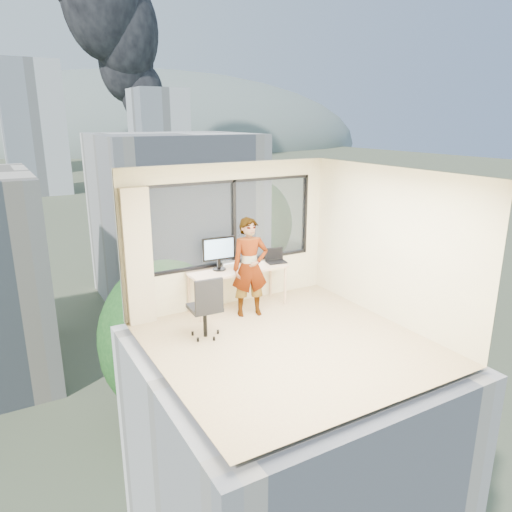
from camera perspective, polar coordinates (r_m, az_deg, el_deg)
floor at (r=7.52m, az=3.83°, el=-10.31°), size 4.00×4.00×0.01m
ceiling at (r=6.77m, az=4.25°, el=9.79°), size 4.00×4.00×0.01m
wall_front at (r=5.58m, az=15.50°, el=-5.96°), size 4.00×0.01×2.60m
wall_left at (r=6.21m, az=-11.58°, el=-3.43°), size 0.01×4.00×2.60m
wall_right at (r=8.28m, az=15.65°, el=1.23°), size 0.01×4.00×2.60m
window_wall at (r=8.68m, az=-2.98°, el=4.02°), size 3.30×0.16×1.55m
curtain at (r=8.05m, az=-13.88°, el=-0.17°), size 0.45×0.14×2.30m
desk at (r=8.69m, az=-2.16°, el=-3.86°), size 1.80×0.60×0.75m
chair at (r=7.55m, az=-6.16°, el=-5.93°), size 0.56×0.56×1.04m
person at (r=8.24m, az=-0.73°, el=-1.35°), size 0.72×0.57×1.74m
monitor at (r=8.44m, az=-4.46°, el=0.33°), size 0.62×0.17×0.61m
game_console at (r=8.72m, az=-3.12°, el=-0.95°), size 0.33×0.29×0.07m
laptop at (r=8.89m, az=2.46°, el=-0.06°), size 0.42×0.44×0.23m
cellphone at (r=8.83m, az=1.98°, el=-0.93°), size 0.11×0.05×0.01m
pen_cup at (r=8.61m, az=-0.90°, el=-1.06°), size 0.09×0.09×0.10m
handbag at (r=9.06m, az=1.80°, el=0.17°), size 0.30×0.21×0.21m
exterior_ground at (r=126.84m, az=-27.83°, el=6.40°), size 400.00×400.00×0.04m
near_bldg_b at (r=47.28m, az=-9.60°, el=4.49°), size 14.00×13.00×16.00m
near_bldg_c at (r=49.19m, az=15.00°, el=1.02°), size 12.00×10.00×10.00m
far_tower_b at (r=126.16m, az=-25.03°, el=13.59°), size 13.00×13.00×30.00m
far_tower_c at (r=153.60m, az=-11.47°, el=14.18°), size 15.00×15.00×26.00m
hill_b at (r=342.16m, az=-12.25°, el=12.85°), size 300.00×220.00×96.00m
tree_b at (r=27.96m, az=-10.37°, el=-11.52°), size 7.60×7.60×9.00m
tree_c at (r=53.80m, az=-0.17°, el=2.85°), size 8.40×8.40×10.00m
smoke_plume_b at (r=186.67m, az=-12.02°, el=23.07°), size 30.00×18.00×70.00m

